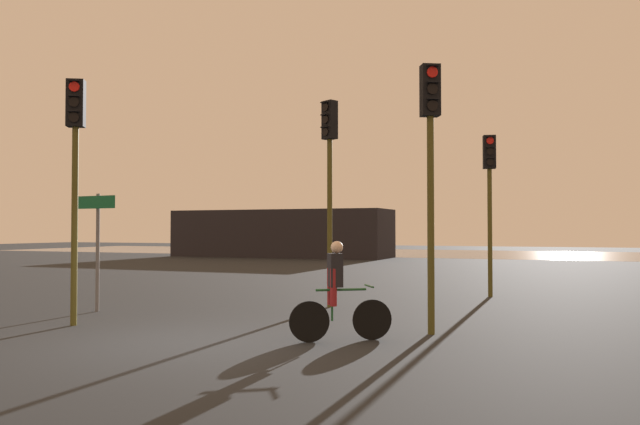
% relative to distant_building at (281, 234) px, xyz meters
% --- Properties ---
extents(ground_plane, '(120.00, 120.00, 0.00)m').
position_rel_distant_building_xyz_m(ground_plane, '(11.92, -28.64, -1.53)').
color(ground_plane, black).
extents(water_strip, '(80.00, 16.00, 0.01)m').
position_rel_distant_building_xyz_m(water_strip, '(11.92, 10.00, -1.53)').
color(water_strip, slate).
rests_on(water_strip, ground).
extents(distant_building, '(14.47, 4.00, 3.07)m').
position_rel_distant_building_xyz_m(distant_building, '(0.00, 0.00, 0.00)').
color(distant_building, black).
rests_on(distant_building, ground).
extents(traffic_light_far_right, '(0.37, 0.39, 4.35)m').
position_rel_distant_building_xyz_m(traffic_light_far_right, '(15.77, -19.72, 1.49)').
color(traffic_light_far_right, '#4C4719').
rests_on(traffic_light_far_right, ground).
extents(traffic_light_near_right, '(0.40, 0.42, 4.68)m').
position_rel_distant_building_xyz_m(traffic_light_near_right, '(15.56, -26.25, 1.71)').
color(traffic_light_near_right, '#4C4719').
rests_on(traffic_light_near_right, ground).
extents(traffic_light_near_left, '(0.40, 0.42, 4.66)m').
position_rel_distant_building_xyz_m(traffic_light_near_left, '(9.10, -27.81, 1.69)').
color(traffic_light_near_left, '#4C4719').
rests_on(traffic_light_near_left, ground).
extents(traffic_light_center, '(0.39, 0.41, 4.83)m').
position_rel_distant_building_xyz_m(traffic_light_center, '(12.57, -23.40, 1.80)').
color(traffic_light_center, '#4C4719').
rests_on(traffic_light_center, ground).
extents(direction_sign_post, '(1.10, 0.16, 2.60)m').
position_rel_distant_building_xyz_m(direction_sign_post, '(8.10, -26.09, 0.16)').
color(direction_sign_post, slate).
rests_on(direction_sign_post, ground).
extents(cyclist, '(1.43, 1.00, 1.62)m').
position_rel_distant_building_xyz_m(cyclist, '(14.29, -27.48, -0.72)').
color(cyclist, black).
rests_on(cyclist, ground).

